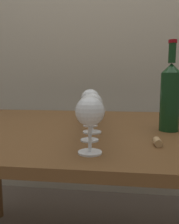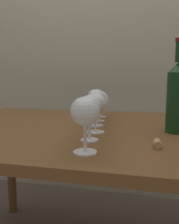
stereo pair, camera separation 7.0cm
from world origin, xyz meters
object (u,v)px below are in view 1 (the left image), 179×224
(wine_glass_chardonnay, at_px, (90,108))
(wine_glass_cabernet, at_px, (90,103))
(wine_glass_rose, at_px, (92,105))
(wine_glass_amber, at_px, (90,100))
(wine_glass_white, at_px, (90,113))
(cork, at_px, (157,142))
(wine_glass_merlot, at_px, (90,100))
(wine_bottle, at_px, (170,96))

(wine_glass_chardonnay, relative_size, wine_glass_cabernet, 1.07)
(wine_glass_rose, height_order, wine_glass_amber, wine_glass_rose)
(wine_glass_white, distance_m, wine_glass_amber, 0.59)
(cork, bearing_deg, wine_glass_merlot, 130.91)
(wine_glass_merlot, height_order, wine_glass_cabernet, wine_glass_merlot)
(cork, bearing_deg, wine_bottle, 70.25)
(wine_glass_cabernet, bearing_deg, cork, -56.79)
(wine_glass_chardonnay, distance_m, wine_glass_merlot, 0.24)
(wine_glass_chardonnay, height_order, wine_glass_rose, same)
(wine_glass_chardonnay, bearing_deg, wine_glass_amber, 96.75)
(wine_glass_white, distance_m, wine_glass_rose, 0.24)
(wine_glass_white, bearing_deg, wine_bottle, 49.36)
(wine_bottle, bearing_deg, wine_glass_chardonnay, -146.70)
(wine_glass_merlot, distance_m, cork, 0.36)
(wine_glass_rose, bearing_deg, cork, -34.28)
(wine_glass_rose, bearing_deg, wine_glass_white, -84.82)
(wine_glass_amber, xyz_separation_m, wine_bottle, (0.33, -0.28, 0.04))
(wine_glass_cabernet, bearing_deg, wine_glass_chardonnay, -83.28)
(wine_bottle, height_order, cork, wine_bottle)
(wine_bottle, bearing_deg, wine_glass_cabernet, 153.25)
(wine_glass_cabernet, height_order, wine_bottle, wine_bottle)
(cork, bearing_deg, wine_glass_cabernet, 123.21)
(wine_glass_white, height_order, wine_glass_merlot, wine_glass_merlot)
(wine_glass_cabernet, height_order, cork, wine_glass_cabernet)
(wine_glass_cabernet, relative_size, wine_bottle, 0.40)
(wine_glass_chardonnay, xyz_separation_m, wine_glass_rose, (-0.00, 0.11, -0.00))
(wine_glass_white, xyz_separation_m, wine_glass_chardonnay, (-0.02, 0.12, -0.00))
(wine_glass_merlot, bearing_deg, wine_glass_white, -83.28)
(wine_glass_rose, height_order, wine_bottle, wine_bottle)
(wine_glass_amber, relative_size, cork, 3.22)
(wine_glass_cabernet, xyz_separation_m, wine_glass_amber, (-0.01, 0.12, 0.00))
(wine_glass_white, height_order, wine_glass_rose, wine_glass_white)
(wine_glass_merlot, bearing_deg, wine_glass_chardonnay, -83.77)
(wine_bottle, distance_m, cork, 0.25)
(wine_glass_white, xyz_separation_m, cork, (0.19, 0.09, -0.10))
(wine_glass_rose, relative_size, wine_glass_amber, 1.07)
(wine_glass_rose, xyz_separation_m, cork, (0.21, -0.14, -0.09))
(wine_glass_chardonnay, xyz_separation_m, wine_glass_amber, (-0.06, 0.46, -0.02))
(wine_glass_merlot, distance_m, wine_bottle, 0.31)
(wine_glass_chardonnay, relative_size, cork, 3.42)
(wine_glass_cabernet, xyz_separation_m, wine_bottle, (0.32, -0.16, 0.05))
(wine_glass_amber, distance_m, cork, 0.56)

